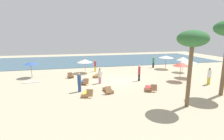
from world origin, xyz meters
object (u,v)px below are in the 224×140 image
object	(u,v)px
lounger_1	(87,94)
person_2	(100,76)
palm_2	(193,41)
umbrella_4	(183,59)
surfboard	(31,82)
umbrella_3	(85,61)
lounger_5	(108,90)
person_5	(209,76)
lounger_3	(84,82)
umbrella_5	(166,57)
person_0	(139,73)
lounger_2	(149,88)
person_1	(153,62)
umbrella_2	(189,61)
umbrella_0	(31,63)
lounger_0	(97,76)
lounger_4	(71,76)
person_3	(79,82)
umbrella_1	(181,64)
person_4	(95,66)

from	to	relation	value
lounger_1	person_2	xyz separation A→B (m)	(1.83, 3.70, 0.70)
lounger_1	palm_2	size ratio (longest dim) A/B	0.30
umbrella_4	surfboard	distance (m)	20.56
person_2	lounger_1	bearing A→B (deg)	-116.25
umbrella_3	lounger_5	xyz separation A→B (m)	(1.45, -9.07, -1.57)
person_5	lounger_3	bearing A→B (deg)	165.43
umbrella_5	person_0	xyz separation A→B (m)	(-6.92, -5.97, -0.94)
umbrella_4	lounger_2	world-z (taller)	umbrella_4
lounger_5	person_0	world-z (taller)	person_0
surfboard	lounger_3	bearing A→B (deg)	-17.73
person_1	umbrella_2	bearing A→B (deg)	-79.94
lounger_3	surfboard	distance (m)	6.22
umbrella_0	lounger_0	xyz separation A→B (m)	(8.19, -1.61, -1.69)
umbrella_5	lounger_1	bearing A→B (deg)	-144.30
lounger_4	person_3	size ratio (longest dim) A/B	0.92
lounger_2	surfboard	size ratio (longest dim) A/B	0.84
person_1	surfboard	size ratio (longest dim) A/B	0.87
lounger_5	palm_2	xyz separation A→B (m)	(5.23, -4.72, 4.81)
person_1	person_2	distance (m)	12.55
person_2	lounger_4	bearing A→B (deg)	130.29
umbrella_2	person_3	bearing A→B (deg)	-169.30
umbrella_0	umbrella_5	xyz separation A→B (m)	(19.72, 1.27, 0.09)
palm_2	umbrella_3	bearing A→B (deg)	115.86
umbrella_1	umbrella_2	size ratio (longest dim) A/B	1.00
umbrella_2	lounger_2	size ratio (longest dim) A/B	1.26
umbrella_5	lounger_0	world-z (taller)	umbrella_5
lounger_3	person_5	world-z (taller)	person_5
umbrella_1	umbrella_2	xyz separation A→B (m)	(2.03, 1.34, 0.05)
person_0	umbrella_0	bearing A→B (deg)	159.85
lounger_0	lounger_1	distance (m)	7.07
lounger_3	person_3	world-z (taller)	person_3
umbrella_1	lounger_5	distance (m)	9.54
lounger_0	lounger_3	distance (m)	3.35
umbrella_3	lounger_3	size ratio (longest dim) A/B	1.24
umbrella_2	lounger_0	bearing A→B (deg)	165.57
person_0	surfboard	size ratio (longest dim) A/B	0.91
umbrella_1	person_0	bearing A→B (deg)	165.98
lounger_0	person_3	distance (m)	6.12
umbrella_1	umbrella_4	size ratio (longest dim) A/B	1.01
umbrella_0	umbrella_1	size ratio (longest dim) A/B	0.90
lounger_0	person_0	xyz separation A→B (m)	(4.60, -3.09, 0.84)
lounger_1	lounger_4	distance (m)	7.65
person_2	person_4	bearing A→B (deg)	86.79
lounger_4	lounger_1	bearing A→B (deg)	-79.38
umbrella_1	lounger_0	size ratio (longest dim) A/B	1.26
lounger_0	person_0	size ratio (longest dim) A/B	0.92
person_0	person_3	xyz separation A→B (m)	(-7.12, -2.44, -0.07)
umbrella_2	umbrella_3	bearing A→B (deg)	155.64
lounger_2	person_5	world-z (taller)	person_5
person_5	surfboard	xyz separation A→B (m)	(-19.32, 5.38, -0.90)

